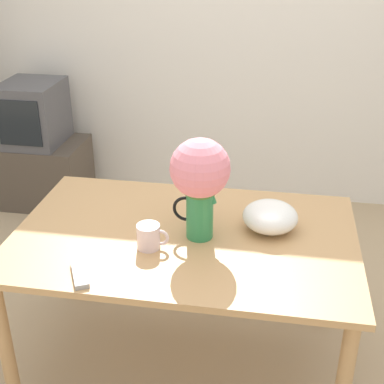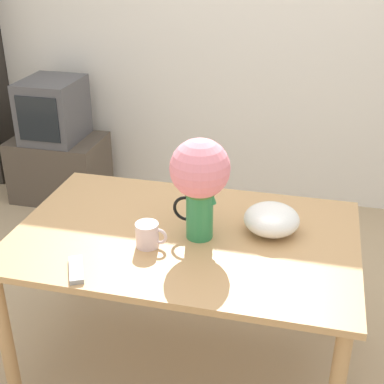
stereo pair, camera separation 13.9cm
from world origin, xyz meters
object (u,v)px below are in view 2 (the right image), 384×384
(coffee_mug, at_px, (148,235))
(white_bowl, at_px, (272,219))
(flower_vase, at_px, (200,177))
(tv_set, at_px, (53,110))

(coffee_mug, height_order, white_bowl, white_bowl)
(flower_vase, bearing_deg, coffee_mug, -146.93)
(white_bowl, bearing_deg, coffee_mug, -154.13)
(white_bowl, bearing_deg, flower_vase, -159.41)
(flower_vase, relative_size, tv_set, 0.94)
(coffee_mug, bearing_deg, flower_vase, 33.07)
(coffee_mug, height_order, tv_set, tv_set)
(coffee_mug, distance_m, white_bowl, 0.53)
(white_bowl, relative_size, tv_set, 0.51)
(coffee_mug, relative_size, tv_set, 0.29)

